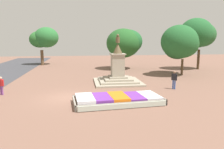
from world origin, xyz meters
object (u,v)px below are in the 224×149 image
object	(u,v)px
flower_planter	(117,100)
pedestrian_near_planter	(174,79)
statue_monument	(118,73)
pedestrian_with_handbag	(1,85)

from	to	relation	value
flower_planter	pedestrian_near_planter	distance (m)	7.34
statue_monument	pedestrian_near_planter	size ratio (longest dim) A/B	3.01
statue_monument	pedestrian_with_handbag	bearing A→B (deg)	-160.47
pedestrian_with_handbag	pedestrian_near_planter	size ratio (longest dim) A/B	0.90
pedestrian_with_handbag	flower_planter	bearing A→B (deg)	-22.34
flower_planter	pedestrian_with_handbag	xyz separation A→B (m)	(-9.42, 3.87, 0.60)
pedestrian_with_handbag	pedestrian_near_planter	world-z (taller)	pedestrian_near_planter
pedestrian_with_handbag	statue_monument	bearing A→B (deg)	19.53
flower_planter	pedestrian_near_planter	world-z (taller)	pedestrian_near_planter
flower_planter	statue_monument	world-z (taller)	statue_monument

